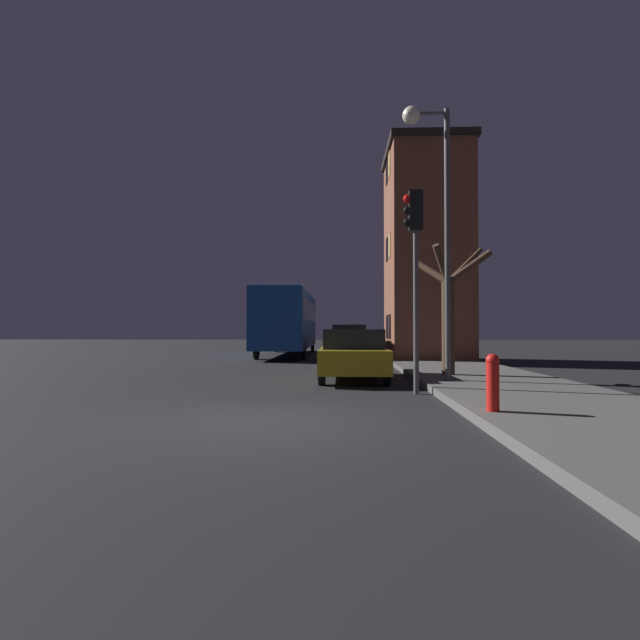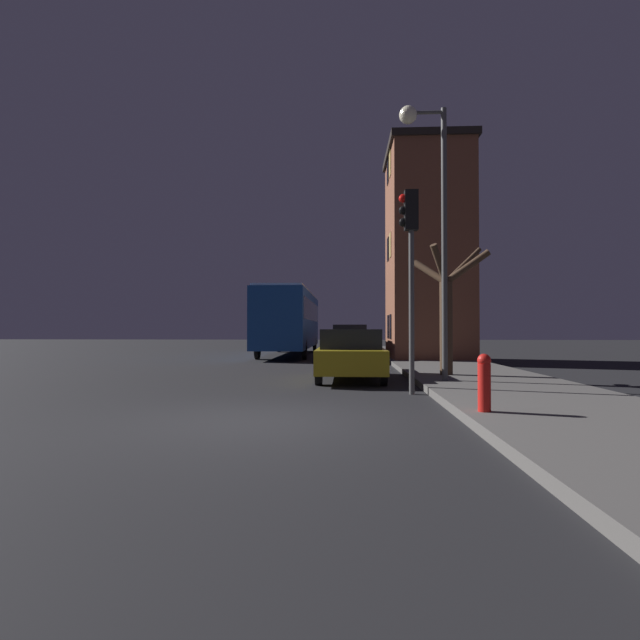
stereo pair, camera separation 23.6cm
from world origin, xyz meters
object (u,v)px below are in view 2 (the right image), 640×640
(traffic_light, at_px, (410,248))
(car_mid_lane, at_px, (350,342))
(bare_tree, at_px, (448,306))
(car_far_lane, at_px, (349,340))
(bus, at_px, (290,318))
(car_near_lane, at_px, (350,354))
(streetlamp, at_px, (429,188))
(fire_hydrant, at_px, (484,381))

(traffic_light, xyz_separation_m, car_mid_lane, (-1.27, 12.21, -2.41))
(traffic_light, relative_size, bare_tree, 1.23)
(car_mid_lane, distance_m, car_far_lane, 7.72)
(bus, distance_m, car_near_lane, 13.70)
(bare_tree, height_order, bus, bare_tree)
(bus, height_order, car_near_lane, bus)
(streetlamp, bearing_deg, bare_tree, 64.41)
(traffic_light, relative_size, fire_hydrant, 5.06)
(bus, relative_size, car_near_lane, 2.75)
(streetlamp, bearing_deg, car_near_lane, 141.92)
(bus, distance_m, fire_hydrant, 20.32)
(car_near_lane, distance_m, car_far_lane, 16.90)
(car_mid_lane, bearing_deg, fire_hydrant, -82.68)
(car_mid_lane, bearing_deg, car_near_lane, -90.27)
(bus, bearing_deg, traffic_light, -74.44)
(bus, bearing_deg, car_mid_lane, -51.28)
(traffic_light, xyz_separation_m, car_near_lane, (-1.31, 3.03, -2.52))
(streetlamp, bearing_deg, car_mid_lane, 100.27)
(bus, distance_m, car_mid_lane, 5.36)
(traffic_light, height_order, car_near_lane, traffic_light)
(car_near_lane, bearing_deg, bare_tree, 1.79)
(streetlamp, xyz_separation_m, fire_hydrant, (0.05, -4.77, -4.41))
(car_mid_lane, bearing_deg, car_far_lane, 89.58)
(car_mid_lane, xyz_separation_m, fire_hydrant, (1.99, -15.50, -0.22))
(bare_tree, distance_m, bus, 14.47)
(bare_tree, relative_size, fire_hydrant, 4.13)
(car_near_lane, relative_size, car_far_lane, 1.01)
(streetlamp, distance_m, car_far_lane, 19.04)
(streetlamp, relative_size, bus, 0.59)
(streetlamp, distance_m, traffic_light, 2.40)
(traffic_light, bearing_deg, car_mid_lane, 95.92)
(traffic_light, relative_size, car_near_lane, 1.06)
(bare_tree, xyz_separation_m, car_mid_lane, (-2.73, 9.09, -1.26))
(traffic_light, relative_size, car_far_lane, 1.07)
(fire_hydrant, bearing_deg, car_mid_lane, 97.32)
(fire_hydrant, bearing_deg, streetlamp, 90.57)
(car_near_lane, xyz_separation_m, car_mid_lane, (0.04, 9.18, 0.11))
(car_near_lane, bearing_deg, fire_hydrant, -72.18)
(streetlamp, xyz_separation_m, traffic_light, (-0.68, -1.47, -1.77))
(car_near_lane, bearing_deg, car_far_lane, 89.66)
(car_far_lane, bearing_deg, traffic_light, -86.53)
(car_far_lane, bearing_deg, fire_hydrant, -85.24)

